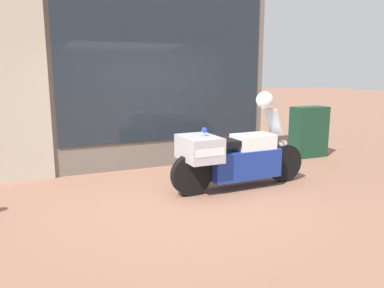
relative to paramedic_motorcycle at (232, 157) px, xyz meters
name	(u,v)px	position (x,y,z in m)	size (l,w,h in m)	color
ground_plane	(177,195)	(-0.94, 0.08, -0.55)	(60.00, 60.00, 0.00)	#8E604C
shop_building	(119,67)	(-1.36, 2.08, 1.45)	(5.44, 0.55, 3.99)	#6B6056
window_display	(161,141)	(-0.52, 2.11, -0.07)	(4.00, 0.30, 2.03)	slate
paramedic_motorcycle	(232,157)	(0.00, 0.00, 0.00)	(2.49, 0.78, 1.32)	black
utility_cabinet	(309,132)	(2.80, 1.45, 0.02)	(0.82, 0.41, 1.14)	#193D28
white_helmet	(265,100)	(0.61, 0.02, 0.91)	(0.29, 0.29, 0.29)	white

